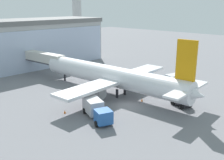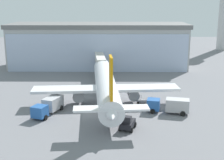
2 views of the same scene
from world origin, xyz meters
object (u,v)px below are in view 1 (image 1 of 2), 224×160
(airplane, at_px, (113,76))
(safety_cone_wingtip, at_px, (65,112))
(jet_bridge, at_px, (41,58))
(pushback_tug, at_px, (182,101))
(baggage_cart, at_px, (140,84))
(safety_cone_nose, at_px, (142,100))
(fuel_truck, at_px, (170,81))
(catering_truck, at_px, (96,109))

(airplane, relative_size, safety_cone_wingtip, 67.29)
(jet_bridge, height_order, pushback_tug, jet_bridge)
(airplane, bearing_deg, baggage_cart, -99.45)
(airplane, height_order, safety_cone_wingtip, airplane)
(airplane, height_order, pushback_tug, airplane)
(jet_bridge, distance_m, safety_cone_wingtip, 25.89)
(pushback_tug, bearing_deg, baggage_cart, -0.39)
(safety_cone_nose, bearing_deg, safety_cone_wingtip, 156.21)
(fuel_truck, xyz_separation_m, baggage_cart, (-3.74, 5.07, -0.97))
(fuel_truck, relative_size, safety_cone_nose, 13.84)
(baggage_cart, bearing_deg, catering_truck, -133.75)
(airplane, xyz_separation_m, catering_truck, (-9.97, -5.98, -2.04))
(jet_bridge, height_order, airplane, airplane)
(safety_cone_nose, bearing_deg, jet_bridge, 94.48)
(catering_truck, relative_size, safety_cone_wingtip, 13.81)
(airplane, xyz_separation_m, baggage_cart, (7.52, -0.82, -3.01))
(baggage_cart, relative_size, pushback_tug, 0.90)
(jet_bridge, bearing_deg, pushback_tug, -176.46)
(airplane, xyz_separation_m, fuel_truck, (11.26, -5.88, -2.04))
(jet_bridge, bearing_deg, catering_truck, 159.02)
(catering_truck, height_order, safety_cone_nose, catering_truck)
(airplane, height_order, fuel_truck, airplane)
(safety_cone_nose, distance_m, safety_cone_wingtip, 14.00)
(airplane, relative_size, catering_truck, 4.87)
(safety_cone_wingtip, bearing_deg, jet_bridge, 65.66)
(fuel_truck, xyz_separation_m, pushback_tug, (-7.87, -7.14, -0.49))
(safety_cone_nose, bearing_deg, airplane, 95.52)
(safety_cone_nose, bearing_deg, baggage_cart, 40.25)
(jet_bridge, bearing_deg, safety_cone_nose, 179.93)
(jet_bridge, xyz_separation_m, airplane, (1.63, -22.31, -0.80))
(catering_truck, relative_size, baggage_cart, 2.35)
(airplane, xyz_separation_m, safety_cone_nose, (0.64, -6.64, -3.23))
(baggage_cart, xyz_separation_m, pushback_tug, (-4.13, -12.21, 0.47))
(fuel_truck, bearing_deg, jet_bridge, -52.07)
(airplane, distance_m, pushback_tug, 13.70)
(fuel_truck, bearing_deg, pushback_tug, 55.60)
(jet_bridge, height_order, baggage_cart, jet_bridge)
(baggage_cart, distance_m, safety_cone_wingtip, 19.70)
(pushback_tug, height_order, safety_cone_nose, pushback_tug)
(baggage_cart, relative_size, safety_cone_wingtip, 5.86)
(catering_truck, xyz_separation_m, baggage_cart, (17.49, 5.16, -0.97))
(catering_truck, height_order, fuel_truck, same)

